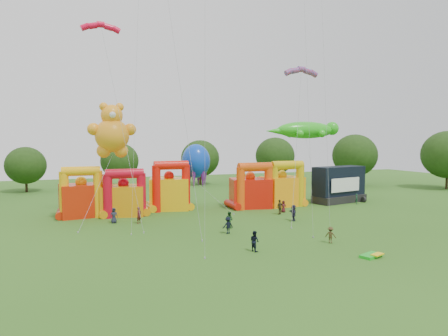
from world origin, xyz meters
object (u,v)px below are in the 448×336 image
object	(u,v)px
spectator_4	(280,207)
spectator_0	(114,216)
teddy_bear_kite	(101,173)
octopus_kite	(205,180)
gecko_kite	(309,149)
stage_trailer	(339,185)
bouncy_castle_2	(169,191)
bouncy_castle_0	(81,197)

from	to	relation	value
spectator_4	spectator_0	bearing A→B (deg)	-29.51
teddy_bear_kite	octopus_kite	bearing A→B (deg)	18.34
teddy_bear_kite	spectator_4	world-z (taller)	teddy_bear_kite
octopus_kite	spectator_0	world-z (taller)	octopus_kite
teddy_bear_kite	gecko_kite	distance (m)	33.42
stage_trailer	gecko_kite	world-z (taller)	gecko_kite
octopus_kite	spectator_4	bearing A→B (deg)	-43.59
bouncy_castle_2	spectator_0	world-z (taller)	bouncy_castle_2
stage_trailer	teddy_bear_kite	world-z (taller)	teddy_bear_kite
teddy_bear_kite	gecko_kite	xyz separation A→B (m)	(32.48, 7.51, 2.30)
bouncy_castle_2	spectator_0	xyz separation A→B (m)	(-7.97, -6.67, -1.70)
teddy_bear_kite	octopus_kite	size ratio (longest dim) A/B	1.49
bouncy_castle_2	octopus_kite	size ratio (longest dim) A/B	0.71
gecko_kite	spectator_4	world-z (taller)	gecko_kite
bouncy_castle_0	spectator_0	bearing A→B (deg)	-57.40
bouncy_castle_2	stage_trailer	size ratio (longest dim) A/B	0.73
stage_trailer	teddy_bear_kite	bearing A→B (deg)	-174.71
bouncy_castle_0	spectator_4	size ratio (longest dim) A/B	3.32
teddy_bear_kite	octopus_kite	distance (m)	14.84
bouncy_castle_2	spectator_4	size ratio (longest dim) A/B	3.54
bouncy_castle_0	spectator_4	xyz separation A→B (m)	(24.11, -7.08, -1.47)
teddy_bear_kite	gecko_kite	size ratio (longest dim) A/B	1.05
bouncy_castle_0	octopus_kite	xyz separation A→B (m)	(16.24, 0.41, 1.63)
spectator_0	spectator_4	distance (m)	20.70
stage_trailer	spectator_0	world-z (taller)	stage_trailer
bouncy_castle_0	gecko_kite	size ratio (longest dim) A/B	0.47
teddy_bear_kite	spectator_0	distance (m)	5.19
teddy_bear_kite	spectator_4	distance (m)	22.56
spectator_0	teddy_bear_kite	bearing A→B (deg)	128.16
teddy_bear_kite	stage_trailer	bearing A→B (deg)	5.29
bouncy_castle_0	teddy_bear_kite	bearing A→B (deg)	-61.92
bouncy_castle_0	spectator_0	distance (m)	6.63
bouncy_castle_0	teddy_bear_kite	size ratio (longest dim) A/B	0.45
spectator_0	spectator_4	world-z (taller)	spectator_4
bouncy_castle_2	spectator_4	distance (m)	15.24
bouncy_castle_2	teddy_bear_kite	bearing A→B (deg)	-149.21
bouncy_castle_0	bouncy_castle_2	world-z (taller)	bouncy_castle_2
bouncy_castle_0	octopus_kite	size ratio (longest dim) A/B	0.67
stage_trailer	spectator_0	size ratio (longest dim) A/B	5.26
bouncy_castle_0	octopus_kite	world-z (taller)	octopus_kite
gecko_kite	bouncy_castle_0	bearing A→B (deg)	-174.61
bouncy_castle_0	gecko_kite	xyz separation A→B (m)	(34.74, 3.28, 5.66)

